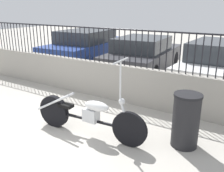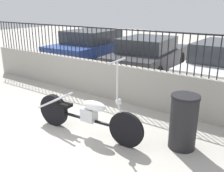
{
  "view_description": "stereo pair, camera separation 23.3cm",
  "coord_description": "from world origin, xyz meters",
  "px_view_note": "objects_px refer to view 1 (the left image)",
  "views": [
    {
      "loc": [
        3.72,
        -2.31,
        2.3
      ],
      "look_at": [
        1.05,
        1.9,
        0.7
      ],
      "focal_mm": 40.0,
      "sensor_mm": 36.0,
      "label": 1
    },
    {
      "loc": [
        3.91,
        -2.18,
        2.3
      ],
      "look_at": [
        1.05,
        1.9,
        0.7
      ],
      "focal_mm": 40.0,
      "sensor_mm": 36.0,
      "label": 2
    }
  ],
  "objects_px": {
    "motorcycle_black": "(84,114)",
    "car_blue": "(88,46)",
    "car_dark_grey": "(143,55)",
    "car_white": "(220,63)",
    "trash_bin": "(186,120)"
  },
  "relations": [
    {
      "from": "trash_bin",
      "to": "car_blue",
      "type": "bearing_deg",
      "value": 141.02
    },
    {
      "from": "motorcycle_black",
      "to": "car_dark_grey",
      "type": "height_order",
      "value": "motorcycle_black"
    },
    {
      "from": "motorcycle_black",
      "to": "car_dark_grey",
      "type": "relative_size",
      "value": 0.56
    },
    {
      "from": "car_dark_grey",
      "to": "car_blue",
      "type": "bearing_deg",
      "value": 78.41
    },
    {
      "from": "motorcycle_black",
      "to": "car_blue",
      "type": "relative_size",
      "value": 0.5
    },
    {
      "from": "motorcycle_black",
      "to": "trash_bin",
      "type": "distance_m",
      "value": 1.81
    },
    {
      "from": "motorcycle_black",
      "to": "car_white",
      "type": "bearing_deg",
      "value": 67.62
    },
    {
      "from": "motorcycle_black",
      "to": "car_white",
      "type": "xyz_separation_m",
      "value": [
        1.51,
        4.71,
        0.26
      ]
    },
    {
      "from": "car_dark_grey",
      "to": "car_white",
      "type": "height_order",
      "value": "car_white"
    },
    {
      "from": "motorcycle_black",
      "to": "car_blue",
      "type": "xyz_separation_m",
      "value": [
        -3.7,
        4.98,
        0.29
      ]
    },
    {
      "from": "trash_bin",
      "to": "car_white",
      "type": "relative_size",
      "value": 0.21
    },
    {
      "from": "motorcycle_black",
      "to": "car_dark_grey",
      "type": "bearing_deg",
      "value": 97.79
    },
    {
      "from": "motorcycle_black",
      "to": "car_white",
      "type": "distance_m",
      "value": 4.95
    },
    {
      "from": "motorcycle_black",
      "to": "car_blue",
      "type": "height_order",
      "value": "motorcycle_black"
    },
    {
      "from": "car_blue",
      "to": "car_white",
      "type": "bearing_deg",
      "value": -96.43
    }
  ]
}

